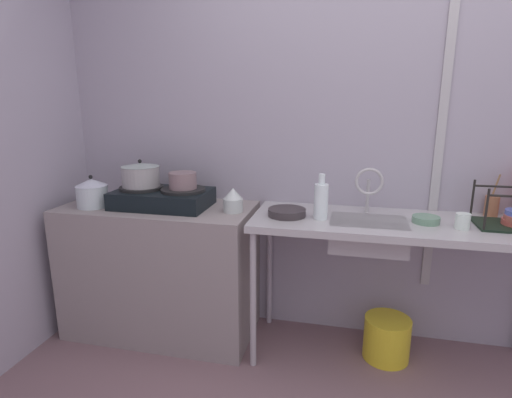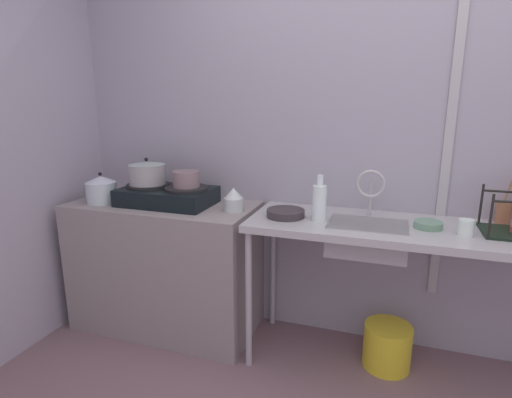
{
  "view_description": "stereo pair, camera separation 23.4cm",
  "coord_description": "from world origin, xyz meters",
  "px_view_note": "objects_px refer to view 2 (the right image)",
  "views": [
    {
      "loc": [
        -0.19,
        -1.09,
        1.49
      ],
      "look_at": [
        -0.7,
        1.13,
        0.93
      ],
      "focal_mm": 28.25,
      "sensor_mm": 36.0,
      "label": 1
    },
    {
      "loc": [
        0.04,
        -1.03,
        1.49
      ],
      "look_at": [
        -0.7,
        1.13,
        0.93
      ],
      "focal_mm": 28.25,
      "sensor_mm": 36.0,
      "label": 2
    }
  ],
  "objects_px": {
    "pot_on_right_burner": "(186,179)",
    "faucet": "(371,186)",
    "cup_by_rack": "(466,228)",
    "small_bowl_on_drainboard": "(428,225)",
    "pot_on_left_burner": "(147,173)",
    "percolator": "(233,200)",
    "sink_basin": "(367,238)",
    "utensil_jar": "(503,212)",
    "stove": "(167,195)",
    "pot_beside_stove": "(101,189)",
    "bottle_by_sink": "(319,202)",
    "frying_pan": "(286,213)",
    "bucket_on_floor": "(387,346)"
  },
  "relations": [
    {
      "from": "pot_on_left_burner",
      "to": "utensil_jar",
      "type": "xyz_separation_m",
      "value": [
        2.05,
        0.22,
        -0.13
      ]
    },
    {
      "from": "frying_pan",
      "to": "cup_by_rack",
      "type": "bearing_deg",
      "value": -2.12
    },
    {
      "from": "bottle_by_sink",
      "to": "faucet",
      "type": "bearing_deg",
      "value": 28.66
    },
    {
      "from": "percolator",
      "to": "sink_basin",
      "type": "distance_m",
      "value": 0.79
    },
    {
      "from": "sink_basin",
      "to": "faucet",
      "type": "relative_size",
      "value": 1.5
    },
    {
      "from": "sink_basin",
      "to": "bucket_on_floor",
      "type": "distance_m",
      "value": 0.66
    },
    {
      "from": "cup_by_rack",
      "to": "small_bowl_on_drainboard",
      "type": "distance_m",
      "value": 0.18
    },
    {
      "from": "stove",
      "to": "pot_beside_stove",
      "type": "bearing_deg",
      "value": -166.34
    },
    {
      "from": "sink_basin",
      "to": "faucet",
      "type": "xyz_separation_m",
      "value": [
        -0.0,
        0.12,
        0.26
      ]
    },
    {
      "from": "stove",
      "to": "cup_by_rack",
      "type": "distance_m",
      "value": 1.69
    },
    {
      "from": "pot_beside_stove",
      "to": "small_bowl_on_drainboard",
      "type": "height_order",
      "value": "pot_beside_stove"
    },
    {
      "from": "stove",
      "to": "pot_beside_stove",
      "type": "height_order",
      "value": "pot_beside_stove"
    },
    {
      "from": "bottle_by_sink",
      "to": "utensil_jar",
      "type": "height_order",
      "value": "bottle_by_sink"
    },
    {
      "from": "stove",
      "to": "pot_on_right_burner",
      "type": "xyz_separation_m",
      "value": [
        0.14,
        0.0,
        0.11
      ]
    },
    {
      "from": "pot_on_left_burner",
      "to": "sink_basin",
      "type": "bearing_deg",
      "value": -1.08
    },
    {
      "from": "faucet",
      "to": "bucket_on_floor",
      "type": "relative_size",
      "value": 1.03
    },
    {
      "from": "sink_basin",
      "to": "small_bowl_on_drainboard",
      "type": "height_order",
      "value": "small_bowl_on_drainboard"
    },
    {
      "from": "sink_basin",
      "to": "small_bowl_on_drainboard",
      "type": "relative_size",
      "value": 2.9
    },
    {
      "from": "frying_pan",
      "to": "cup_by_rack",
      "type": "distance_m",
      "value": 0.91
    },
    {
      "from": "percolator",
      "to": "small_bowl_on_drainboard",
      "type": "xyz_separation_m",
      "value": [
        1.07,
        0.02,
        -0.05
      ]
    },
    {
      "from": "pot_on_left_burner",
      "to": "frying_pan",
      "type": "height_order",
      "value": "pot_on_left_burner"
    },
    {
      "from": "pot_on_right_burner",
      "to": "percolator",
      "type": "relative_size",
      "value": 1.17
    },
    {
      "from": "pot_on_right_burner",
      "to": "sink_basin",
      "type": "relative_size",
      "value": 0.4
    },
    {
      "from": "small_bowl_on_drainboard",
      "to": "frying_pan",
      "type": "bearing_deg",
      "value": -177.3
    },
    {
      "from": "pot_on_right_burner",
      "to": "utensil_jar",
      "type": "bearing_deg",
      "value": 7.1
    },
    {
      "from": "stove",
      "to": "bucket_on_floor",
      "type": "xyz_separation_m",
      "value": [
        1.38,
        0.0,
        -0.78
      ]
    },
    {
      "from": "pot_beside_stove",
      "to": "faucet",
      "type": "height_order",
      "value": "faucet"
    },
    {
      "from": "pot_beside_stove",
      "to": "bottle_by_sink",
      "type": "bearing_deg",
      "value": 2.16
    },
    {
      "from": "stove",
      "to": "pot_on_left_burner",
      "type": "bearing_deg",
      "value": 180.0
    },
    {
      "from": "pot_on_left_burner",
      "to": "small_bowl_on_drainboard",
      "type": "bearing_deg",
      "value": -0.02
    },
    {
      "from": "pot_beside_stove",
      "to": "bottle_by_sink",
      "type": "relative_size",
      "value": 0.79
    },
    {
      "from": "frying_pan",
      "to": "small_bowl_on_drainboard",
      "type": "xyz_separation_m",
      "value": [
        0.75,
        0.04,
        -0.0
      ]
    },
    {
      "from": "percolator",
      "to": "cup_by_rack",
      "type": "height_order",
      "value": "percolator"
    },
    {
      "from": "cup_by_rack",
      "to": "small_bowl_on_drainboard",
      "type": "relative_size",
      "value": 0.57
    },
    {
      "from": "faucet",
      "to": "small_bowl_on_drainboard",
      "type": "bearing_deg",
      "value": -16.82
    },
    {
      "from": "stove",
      "to": "frying_pan",
      "type": "relative_size",
      "value": 2.69
    },
    {
      "from": "sink_basin",
      "to": "faucet",
      "type": "bearing_deg",
      "value": 92.05
    },
    {
      "from": "pot_beside_stove",
      "to": "frying_pan",
      "type": "bearing_deg",
      "value": 3.14
    },
    {
      "from": "percolator",
      "to": "sink_basin",
      "type": "xyz_separation_m",
      "value": [
        0.77,
        -0.01,
        -0.15
      ]
    },
    {
      "from": "pot_beside_stove",
      "to": "percolator",
      "type": "xyz_separation_m",
      "value": [
        0.87,
        0.08,
        -0.02
      ]
    },
    {
      "from": "cup_by_rack",
      "to": "bottle_by_sink",
      "type": "height_order",
      "value": "bottle_by_sink"
    },
    {
      "from": "pot_beside_stove",
      "to": "sink_basin",
      "type": "xyz_separation_m",
      "value": [
        1.65,
        0.08,
        -0.17
      ]
    },
    {
      "from": "pot_on_right_burner",
      "to": "faucet",
      "type": "distance_m",
      "value": 1.09
    },
    {
      "from": "stove",
      "to": "pot_beside_stove",
      "type": "xyz_separation_m",
      "value": [
        -0.42,
        -0.1,
        0.03
      ]
    },
    {
      "from": "pot_on_left_burner",
      "to": "pot_on_right_burner",
      "type": "height_order",
      "value": "pot_on_left_burner"
    },
    {
      "from": "faucet",
      "to": "cup_by_rack",
      "type": "distance_m",
      "value": 0.51
    },
    {
      "from": "frying_pan",
      "to": "sink_basin",
      "type": "bearing_deg",
      "value": 1.29
    },
    {
      "from": "cup_by_rack",
      "to": "small_bowl_on_drainboard",
      "type": "bearing_deg",
      "value": 157.02
    },
    {
      "from": "utensil_jar",
      "to": "faucet",
      "type": "bearing_deg",
      "value": -169.22
    },
    {
      "from": "bottle_by_sink",
      "to": "stove",
      "type": "bearing_deg",
      "value": 177.1
    }
  ]
}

